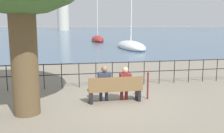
% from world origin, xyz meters
% --- Properties ---
extents(ground_plane, '(1000.00, 1000.00, 0.00)m').
position_xyz_m(ground_plane, '(0.00, 0.00, 0.00)').
color(ground_plane, gray).
extents(harbor_water, '(600.00, 300.00, 0.01)m').
position_xyz_m(harbor_water, '(0.00, 158.60, 0.00)').
color(harbor_water, '#47607A').
rests_on(harbor_water, ground_plane).
extents(park_bench, '(1.86, 0.45, 0.90)m').
position_xyz_m(park_bench, '(0.00, -0.06, 0.43)').
color(park_bench, brown).
rests_on(park_bench, ground_plane).
extents(seated_person_left, '(0.44, 0.35, 1.26)m').
position_xyz_m(seated_person_left, '(-0.36, 0.01, 0.69)').
color(seated_person_left, '#2D3347').
rests_on(seated_person_left, ground_plane).
extents(seated_person_right, '(0.38, 0.35, 1.20)m').
position_xyz_m(seated_person_right, '(0.36, 0.02, 0.66)').
color(seated_person_right, maroon).
rests_on(seated_person_right, ground_plane).
extents(promenade_railing, '(15.07, 0.04, 1.05)m').
position_xyz_m(promenade_railing, '(-0.00, 2.22, 0.69)').
color(promenade_railing, black).
rests_on(promenade_railing, ground_plane).
extents(closed_umbrella, '(0.09, 0.09, 1.05)m').
position_xyz_m(closed_umbrella, '(1.21, 0.07, 0.58)').
color(closed_umbrella, maroon).
rests_on(closed_umbrella, ground_plane).
extents(sailboat_1, '(2.36, 7.89, 7.13)m').
position_xyz_m(sailboat_1, '(5.73, 18.66, 0.27)').
color(sailboat_1, white).
rests_on(sailboat_1, ground_plane).
extents(sailboat_2, '(1.84, 6.15, 11.55)m').
position_xyz_m(sailboat_2, '(3.75, 31.29, 0.35)').
color(sailboat_2, maroon).
rests_on(sailboat_2, ground_plane).
extents(harbor_lighthouse, '(5.37, 5.37, 24.48)m').
position_xyz_m(harbor_lighthouse, '(-1.03, 112.26, 11.38)').
color(harbor_lighthouse, beige).
rests_on(harbor_lighthouse, ground_plane).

